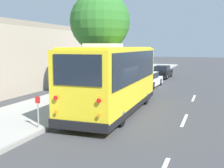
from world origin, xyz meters
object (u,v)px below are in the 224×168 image
Objects in this scene: sign_post_near at (38,112)px; sign_post_far at (60,105)px; shuttle_bus at (114,76)px; parked_sedan_white at (148,80)px; street_tree at (101,18)px; parked_sedan_black at (162,72)px.

sign_post_near is 1.09× the size of sign_post_far.
parked_sedan_white is (9.75, 0.44, -1.33)m from shuttle_bus.
parked_sedan_white is at bearing 1.35° from shuttle_bus.
shuttle_bus is at bearing -174.91° from parked_sedan_white.
shuttle_bus is at bearing -149.22° from street_tree.
street_tree is 6.32× the size of sign_post_far.
shuttle_bus is 1.18× the size of street_tree.
shuttle_bus is at bearing -35.70° from sign_post_far.
parked_sedan_white is 7.67m from street_tree.
parked_sedan_black is 3.45× the size of sign_post_near.
sign_post_near is at bearing -175.52° from street_tree.
parked_sedan_white is at bearing -178.12° from parked_sedan_black.
street_tree reaches higher than sign_post_far.
sign_post_near is (-4.22, 1.77, -1.09)m from shuttle_bus.
shuttle_bus is 5.83m from street_tree.
street_tree is at bearing 5.68° from sign_post_far.
parked_sedan_white is 7.32m from parked_sedan_black.
parked_sedan_black is at bearing 0.50° from shuttle_bus.
shuttle_bus is 6.87× the size of sign_post_near.
sign_post_near reaches higher than parked_sedan_white.
parked_sedan_black is 3.75× the size of sign_post_far.
sign_post_far is (-6.52, -0.65, -4.58)m from street_tree.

